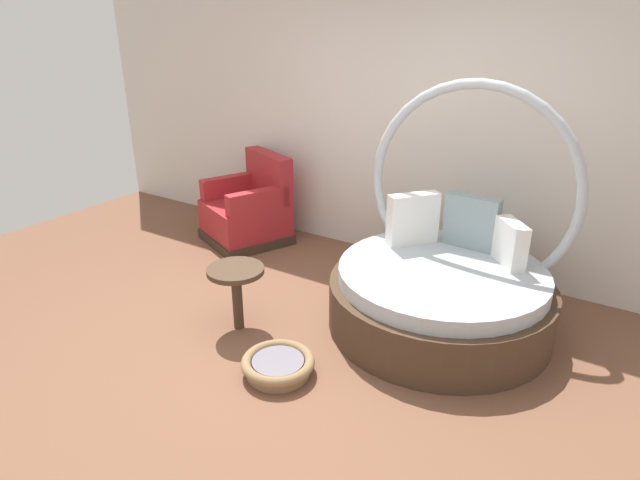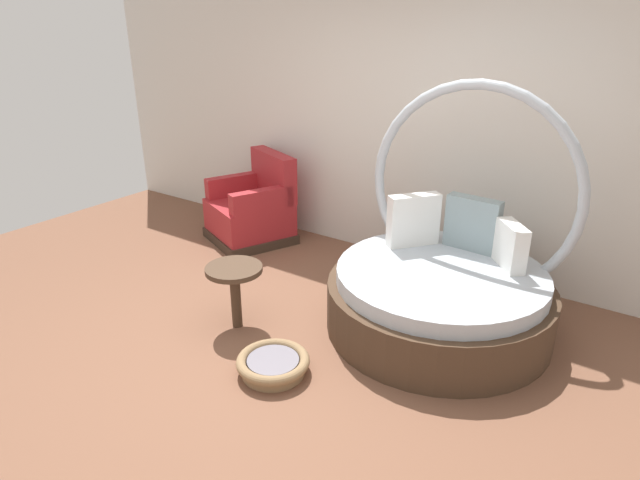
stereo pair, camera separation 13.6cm
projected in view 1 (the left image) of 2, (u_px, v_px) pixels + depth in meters
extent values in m
cube|color=brown|center=(270.00, 359.00, 3.90)|extent=(8.00, 8.00, 0.02)
cube|color=silver|center=(409.00, 108.00, 5.05)|extent=(8.00, 0.12, 2.99)
cylinder|color=#473323|center=(439.00, 304.00, 4.23)|extent=(1.73, 1.73, 0.39)
cylinder|color=#B2BCC6|center=(442.00, 275.00, 4.13)|extent=(1.59, 1.59, 0.12)
torus|color=#B2BCC6|center=(470.00, 190.00, 4.28)|extent=(1.72, 0.08, 1.72)
cube|color=white|center=(510.00, 243.00, 4.10)|extent=(0.32, 0.34, 0.35)
cube|color=gray|center=(471.00, 222.00, 4.40)|extent=(0.44, 0.15, 0.44)
cube|color=white|center=(413.00, 219.00, 4.47)|extent=(0.36, 0.41, 0.43)
cube|color=#38281E|center=(246.00, 236.00, 5.91)|extent=(1.05, 1.05, 0.10)
cube|color=#A32328|center=(245.00, 218.00, 5.82)|extent=(1.00, 1.00, 0.34)
cube|color=#A32328|center=(269.00, 176.00, 5.82)|extent=(0.76, 0.44, 0.50)
cube|color=#A32328|center=(231.00, 186.00, 5.96)|extent=(0.38, 0.68, 0.22)
cube|color=#A32328|center=(258.00, 201.00, 5.47)|extent=(0.38, 0.68, 0.22)
cylinder|color=#8E704C|center=(278.00, 370.00, 3.72)|extent=(0.44, 0.44, 0.06)
torus|color=#8E704C|center=(278.00, 362.00, 3.69)|extent=(0.51, 0.51, 0.07)
cylinder|color=slate|center=(278.00, 363.00, 3.70)|extent=(0.36, 0.36, 0.05)
cylinder|color=#473323|center=(237.00, 300.00, 4.20)|extent=(0.08, 0.08, 0.48)
cylinder|color=#473323|center=(235.00, 270.00, 4.10)|extent=(0.44, 0.44, 0.04)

